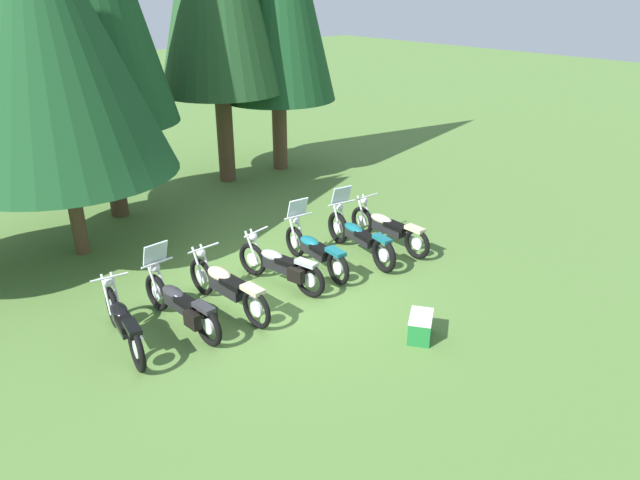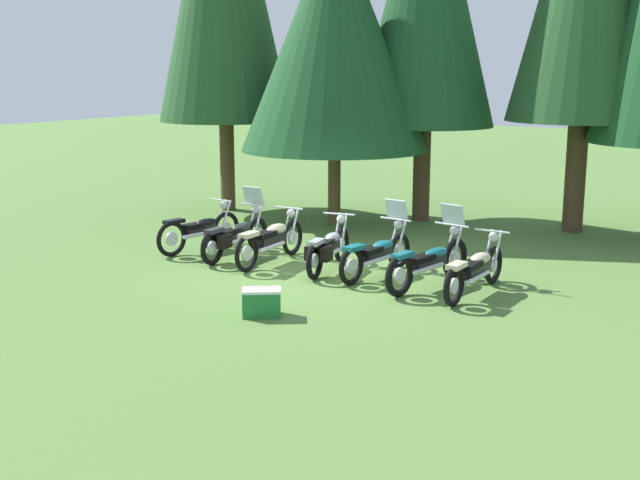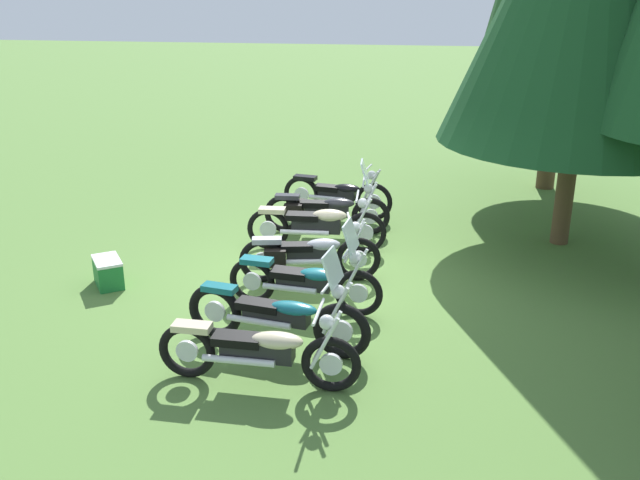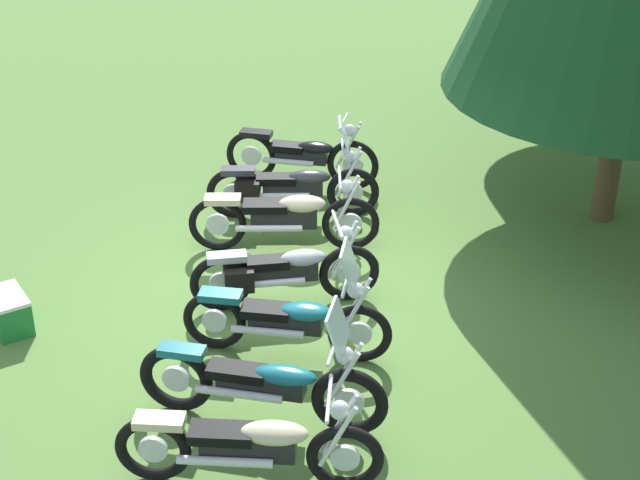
{
  "view_description": "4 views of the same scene",
  "coord_description": "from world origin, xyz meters",
  "px_view_note": "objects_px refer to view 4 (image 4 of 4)",
  "views": [
    {
      "loc": [
        -6.02,
        -7.98,
        5.45
      ],
      "look_at": [
        0.83,
        -0.24,
        0.87
      ],
      "focal_mm": 33.09,
      "sensor_mm": 36.0,
      "label": 1
    },
    {
      "loc": [
        7.71,
        -12.44,
        3.71
      ],
      "look_at": [
        0.15,
        -0.27,
        0.66
      ],
      "focal_mm": 44.99,
      "sensor_mm": 36.0,
      "label": 2
    },
    {
      "loc": [
        9.79,
        1.7,
        4.36
      ],
      "look_at": [
        0.65,
        0.33,
        0.88
      ],
      "focal_mm": 39.34,
      "sensor_mm": 36.0,
      "label": 3
    },
    {
      "loc": [
        9.7,
        0.86,
        6.14
      ],
      "look_at": [
        0.09,
        0.49,
        0.83
      ],
      "focal_mm": 56.12,
      "sensor_mm": 36.0,
      "label": 4
    }
  ],
  "objects_px": {
    "motorcycle_2": "(286,216)",
    "motorcycle_4": "(289,318)",
    "motorcycle_1": "(290,186)",
    "motorcycle_6": "(250,445)",
    "motorcycle_0": "(302,155)",
    "motorcycle_3": "(282,271)",
    "motorcycle_5": "(264,383)",
    "picnic_cooler": "(9,312)"
  },
  "relations": [
    {
      "from": "motorcycle_4",
      "to": "picnic_cooler",
      "type": "bearing_deg",
      "value": 179.73
    },
    {
      "from": "motorcycle_5",
      "to": "motorcycle_6",
      "type": "relative_size",
      "value": 1.02
    },
    {
      "from": "motorcycle_4",
      "to": "motorcycle_6",
      "type": "xyz_separation_m",
      "value": [
        1.96,
        -0.21,
        -0.01
      ]
    },
    {
      "from": "motorcycle_1",
      "to": "motorcycle_6",
      "type": "relative_size",
      "value": 0.96
    },
    {
      "from": "motorcycle_2",
      "to": "motorcycle_4",
      "type": "xyz_separation_m",
      "value": [
        2.24,
        0.19,
        -0.03
      ]
    },
    {
      "from": "motorcycle_4",
      "to": "motorcycle_5",
      "type": "bearing_deg",
      "value": -91.49
    },
    {
      "from": "picnic_cooler",
      "to": "motorcycle_3",
      "type": "bearing_deg",
      "value": 101.38
    },
    {
      "from": "motorcycle_1",
      "to": "picnic_cooler",
      "type": "bearing_deg",
      "value": -139.42
    },
    {
      "from": "motorcycle_0",
      "to": "motorcycle_4",
      "type": "height_order",
      "value": "motorcycle_4"
    },
    {
      "from": "motorcycle_6",
      "to": "motorcycle_5",
      "type": "bearing_deg",
      "value": 88.4
    },
    {
      "from": "motorcycle_4",
      "to": "motorcycle_6",
      "type": "height_order",
      "value": "motorcycle_4"
    },
    {
      "from": "motorcycle_3",
      "to": "motorcycle_6",
      "type": "xyz_separation_m",
      "value": [
        2.93,
        -0.06,
        -0.0
      ]
    },
    {
      "from": "motorcycle_3",
      "to": "motorcycle_1",
      "type": "bearing_deg",
      "value": 80.05
    },
    {
      "from": "motorcycle_4",
      "to": "motorcycle_5",
      "type": "height_order",
      "value": "motorcycle_5"
    },
    {
      "from": "motorcycle_0",
      "to": "motorcycle_1",
      "type": "relative_size",
      "value": 0.95
    },
    {
      "from": "motorcycle_2",
      "to": "picnic_cooler",
      "type": "xyz_separation_m",
      "value": [
        1.86,
        -2.89,
        -0.26
      ]
    },
    {
      "from": "motorcycle_3",
      "to": "motorcycle_0",
      "type": "bearing_deg",
      "value": 77.85
    },
    {
      "from": "motorcycle_5",
      "to": "motorcycle_6",
      "type": "height_order",
      "value": "motorcycle_5"
    },
    {
      "from": "motorcycle_4",
      "to": "motorcycle_5",
      "type": "xyz_separation_m",
      "value": [
        1.11,
        -0.16,
        0.01
      ]
    },
    {
      "from": "motorcycle_0",
      "to": "picnic_cooler",
      "type": "distance_m",
      "value": 4.8
    },
    {
      "from": "motorcycle_3",
      "to": "picnic_cooler",
      "type": "bearing_deg",
      "value": -179.64
    },
    {
      "from": "picnic_cooler",
      "to": "motorcycle_0",
      "type": "bearing_deg",
      "value": 141.36
    },
    {
      "from": "motorcycle_3",
      "to": "motorcycle_5",
      "type": "relative_size",
      "value": 0.89
    },
    {
      "from": "motorcycle_4",
      "to": "motorcycle_6",
      "type": "bearing_deg",
      "value": -89.35
    },
    {
      "from": "motorcycle_3",
      "to": "motorcycle_6",
      "type": "distance_m",
      "value": 2.93
    },
    {
      "from": "motorcycle_0",
      "to": "picnic_cooler",
      "type": "height_order",
      "value": "motorcycle_0"
    },
    {
      "from": "motorcycle_5",
      "to": "picnic_cooler",
      "type": "distance_m",
      "value": 3.28
    },
    {
      "from": "motorcycle_1",
      "to": "motorcycle_2",
      "type": "xyz_separation_m",
      "value": [
        0.9,
        -0.0,
        0.02
      ]
    },
    {
      "from": "motorcycle_4",
      "to": "motorcycle_0",
      "type": "bearing_deg",
      "value": 97.81
    },
    {
      "from": "motorcycle_0",
      "to": "motorcycle_3",
      "type": "bearing_deg",
      "value": -81.06
    },
    {
      "from": "motorcycle_4",
      "to": "motorcycle_6",
      "type": "relative_size",
      "value": 0.94
    },
    {
      "from": "motorcycle_1",
      "to": "picnic_cooler",
      "type": "relative_size",
      "value": 3.27
    },
    {
      "from": "motorcycle_0",
      "to": "picnic_cooler",
      "type": "bearing_deg",
      "value": -118.56
    },
    {
      "from": "motorcycle_0",
      "to": "motorcycle_6",
      "type": "relative_size",
      "value": 0.92
    },
    {
      "from": "motorcycle_4",
      "to": "motorcycle_2",
      "type": "bearing_deg",
      "value": 101.46
    },
    {
      "from": "motorcycle_1",
      "to": "motorcycle_4",
      "type": "xyz_separation_m",
      "value": [
        3.13,
        0.18,
        -0.0
      ]
    },
    {
      "from": "motorcycle_0",
      "to": "motorcycle_5",
      "type": "relative_size",
      "value": 0.9
    },
    {
      "from": "motorcycle_0",
      "to": "picnic_cooler",
      "type": "relative_size",
      "value": 3.12
    },
    {
      "from": "motorcycle_2",
      "to": "picnic_cooler",
      "type": "relative_size",
      "value": 3.4
    },
    {
      "from": "motorcycle_2",
      "to": "motorcycle_5",
      "type": "height_order",
      "value": "motorcycle_5"
    },
    {
      "from": "motorcycle_1",
      "to": "motorcycle_3",
      "type": "xyz_separation_m",
      "value": [
        2.17,
        0.04,
        -0.01
      ]
    },
    {
      "from": "motorcycle_1",
      "to": "picnic_cooler",
      "type": "xyz_separation_m",
      "value": [
        2.76,
        -2.89,
        -0.24
      ]
    }
  ]
}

